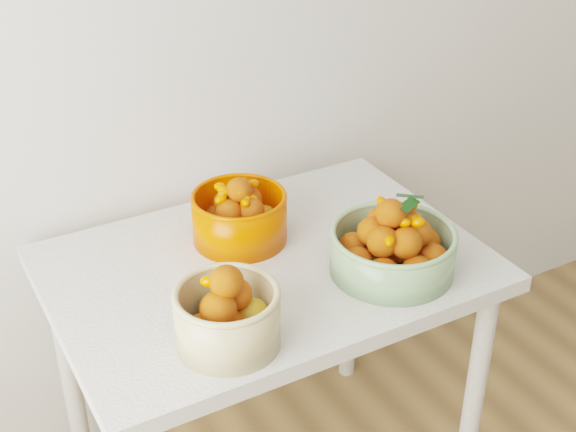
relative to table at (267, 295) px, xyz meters
name	(u,v)px	position (x,y,z in m)	size (l,w,h in m)	color
table	(267,295)	(0.00, 0.00, 0.00)	(1.00, 0.70, 0.75)	silver
bowl_cream	(227,316)	(-0.21, -0.22, 0.16)	(0.28, 0.28, 0.18)	tan
bowl_green	(393,247)	(0.23, -0.17, 0.16)	(0.33, 0.33, 0.18)	#82AB76
bowl_orange	(240,216)	(-0.01, 0.12, 0.16)	(0.30, 0.30, 0.17)	#F14000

